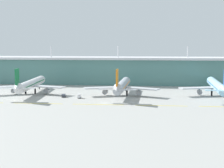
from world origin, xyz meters
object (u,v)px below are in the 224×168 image
(airliner_near, at_px, (31,84))
(airliner_far, at_px, (217,86))
(airliner_middle, at_px, (122,86))
(pushback_tug, at_px, (64,95))
(baggage_cart, at_px, (79,96))

(airliner_near, distance_m, airliner_far, 121.41)
(airliner_middle, distance_m, pushback_tug, 37.86)
(airliner_middle, bearing_deg, baggage_cart, -151.34)
(pushback_tug, bearing_deg, airliner_far, 9.13)
(baggage_cart, bearing_deg, airliner_far, 12.19)
(airliner_near, relative_size, airliner_middle, 1.06)
(airliner_near, bearing_deg, airliner_middle, -1.26)
(airliner_near, height_order, baggage_cart, airliner_near)
(airliner_near, bearing_deg, airliner_far, 1.58)
(pushback_tug, bearing_deg, airliner_middle, 16.71)
(airliner_far, relative_size, baggage_cart, 18.49)
(airliner_middle, xyz_separation_m, baggage_cart, (-25.29, -13.82, -5.19))
(airliner_far, xyz_separation_m, pushback_tug, (-96.25, -15.47, -5.36))
(airliner_middle, height_order, pushback_tug, airliner_middle)
(airliner_near, xyz_separation_m, airliner_middle, (61.01, -1.34, -0.00))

